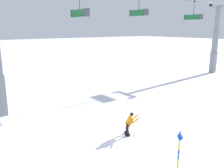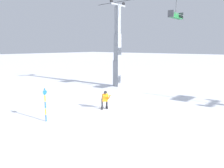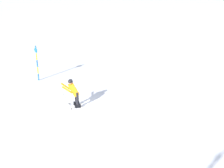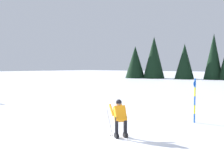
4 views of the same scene
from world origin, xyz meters
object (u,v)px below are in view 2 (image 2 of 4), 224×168
object	(u,v)px
lift_tower_near	(118,52)
chairlift_seat_nearest	(175,15)
skier_carving_main	(105,99)
trail_marker_pole	(45,104)

from	to	relation	value
lift_tower_near	chairlift_seat_nearest	xyz separation A→B (m)	(6.86, 0.00, 3.54)
skier_carving_main	chairlift_seat_nearest	world-z (taller)	chairlift_seat_nearest
skier_carving_main	lift_tower_near	xyz separation A→B (m)	(-5.35, 8.31, 3.24)
skier_carving_main	chairlift_seat_nearest	size ratio (longest dim) A/B	0.73
lift_tower_near	chairlift_seat_nearest	bearing A→B (deg)	0.00
trail_marker_pole	lift_tower_near	bearing A→B (deg)	108.53
skier_carving_main	lift_tower_near	bearing A→B (deg)	122.76
chairlift_seat_nearest	trail_marker_pole	size ratio (longest dim) A/B	1.13
skier_carving_main	chairlift_seat_nearest	bearing A→B (deg)	79.67
skier_carving_main	lift_tower_near	size ratio (longest dim) A/B	0.18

